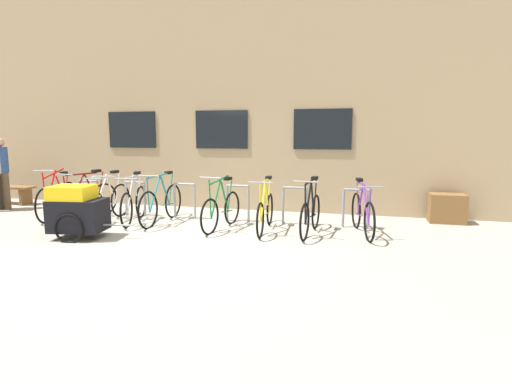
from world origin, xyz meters
TOP-DOWN VIEW (x-y plane):
  - ground_plane at (0.00, 0.00)m, footprint 42.00×42.00m
  - storefront_building at (0.00, 6.60)m, footprint 28.00×6.84m
  - bike_rack at (0.19, 1.90)m, footprint 6.52×0.05m
  - bicycle_black at (2.39, 1.23)m, footprint 0.44×1.65m
  - bicycle_silver at (-1.29, 1.32)m, footprint 0.55×1.65m
  - bicycle_maroon at (-2.49, 1.37)m, footprint 0.54×1.70m
  - bicycle_purple at (3.31, 1.45)m, footprint 0.53×1.72m
  - bicycle_green at (0.66, 1.22)m, footprint 0.44×1.63m
  - bicycle_yellow at (1.52, 1.29)m, footprint 0.44×1.74m
  - bicycle_teal at (-0.72, 1.42)m, footprint 0.44×1.85m
  - bicycle_red at (-3.20, 1.34)m, footprint 0.57×1.77m
  - bicycle_white at (-1.91, 1.29)m, footprint 0.44×1.75m
  - bike_trailer at (-1.56, -0.08)m, footprint 1.48×0.77m
  - wooden_bench at (-5.88, 2.46)m, footprint 1.85×0.40m
  - person_browsing at (-5.15, 1.81)m, footprint 0.36×0.32m
  - planter_box at (5.02, 2.85)m, footprint 0.70×0.44m

SIDE VIEW (x-z plane):
  - ground_plane at x=0.00m, z-range 0.00..0.00m
  - planter_box at x=5.02m, z-range 0.00..0.60m
  - wooden_bench at x=-5.88m, z-range 0.12..0.59m
  - bicycle_yellow at x=1.52m, z-range -0.14..0.88m
  - bicycle_green at x=0.66m, z-range -0.16..0.91m
  - bicycle_black at x=2.39m, z-range -0.15..0.91m
  - bicycle_purple at x=3.31m, z-range -0.12..0.89m
  - bicycle_silver at x=-1.29m, z-range -0.14..0.91m
  - bicycle_maroon at x=-2.49m, z-range -0.13..0.93m
  - bicycle_white at x=-1.91m, z-range -0.13..0.93m
  - bicycle_red at x=-3.20m, z-range -0.15..0.96m
  - bicycle_teal at x=-0.72m, z-range -0.12..0.94m
  - bike_rack at x=0.19m, z-range 0.08..0.86m
  - bike_trailer at x=-1.56m, z-range 0.02..0.97m
  - person_browsing at x=-5.15m, z-range 0.14..1.87m
  - storefront_building at x=0.00m, z-range 0.00..6.96m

